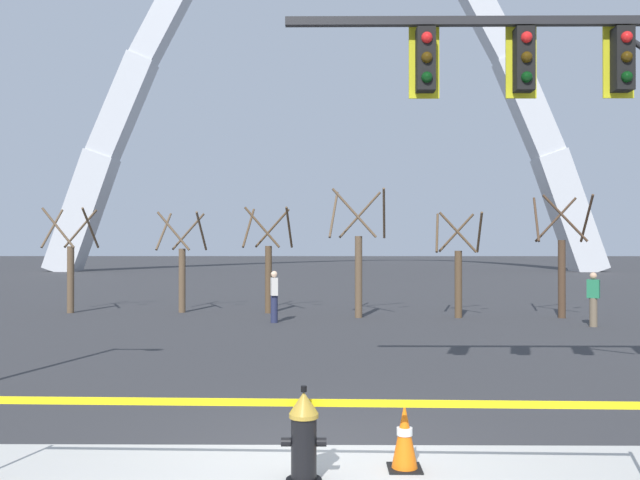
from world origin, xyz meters
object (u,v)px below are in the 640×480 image
Objects in this scene: pedestrian_walking_left at (274,296)px; monument_arch at (325,86)px; traffic_cone_by_hydrant at (405,437)px; fire_hydrant at (304,437)px; pedestrian_standing_center at (593,299)px.

monument_arch is at bearing 87.66° from pedestrian_walking_left.
traffic_cone_by_hydrant is at bearing -79.49° from pedestrian_walking_left.
traffic_cone_by_hydrant is at bearing 20.63° from fire_hydrant.
fire_hydrant is 53.09m from monument_arch.
monument_arch is (0.16, 50.70, 15.76)m from fire_hydrant.
monument_arch is at bearing 101.70° from pedestrian_standing_center.
pedestrian_standing_center is (8.06, 12.59, 0.35)m from fire_hydrant.
traffic_cone_by_hydrant is 52.75m from monument_arch.
fire_hydrant is 14.95m from pedestrian_standing_center.
monument_arch reaches higher than pedestrian_standing_center.
pedestrian_standing_center is at bearing -5.46° from pedestrian_walking_left.
fire_hydrant is at bearing -84.25° from pedestrian_walking_left.
fire_hydrant is 0.62× the size of pedestrian_standing_center.
pedestrian_walking_left is (-1.52, -37.21, -15.41)m from monument_arch.
monument_arch is 30.67× the size of pedestrian_walking_left.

